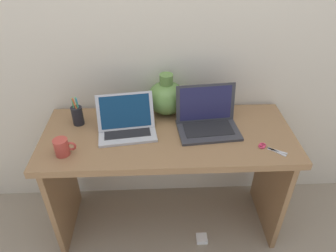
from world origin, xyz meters
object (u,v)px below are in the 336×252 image
at_px(laptop_right, 207,117).
at_px(coffee_mug, 62,147).
at_px(green_vase, 166,97).
at_px(scissors, 267,148).
at_px(pen_cup, 77,115).
at_px(laptop_left, 126,123).
at_px(power_brick, 202,239).

distance_m(laptop_right, coffee_mug, 0.78).
bearing_deg(green_vase, coffee_mug, -145.11).
distance_m(coffee_mug, scissors, 1.04).
height_order(coffee_mug, scissors, coffee_mug).
relative_size(laptop_right, pen_cup, 1.96).
bearing_deg(laptop_right, scissors, -35.53).
distance_m(pen_cup, scissors, 1.05).
xyz_separation_m(laptop_left, coffee_mug, (-0.31, -0.19, -0.01)).
bearing_deg(pen_cup, laptop_left, -15.40).
height_order(scissors, power_brick, scissors).
bearing_deg(pen_cup, scissors, -14.67).
distance_m(green_vase, scissors, 0.64).
bearing_deg(coffee_mug, scissors, 0.08).
relative_size(pen_cup, power_brick, 2.58).
bearing_deg(scissors, power_brick, -178.03).
height_order(pen_cup, power_brick, pen_cup).
distance_m(scissors, power_brick, 0.80).
xyz_separation_m(scissors, power_brick, (-0.30, -0.01, -0.75)).
distance_m(coffee_mug, pen_cup, 0.27).
distance_m(green_vase, pen_cup, 0.52).
height_order(laptop_right, power_brick, laptop_right).
bearing_deg(scissors, laptop_right, 144.47).
bearing_deg(coffee_mug, pen_cup, 84.40).
distance_m(laptop_left, green_vase, 0.30).
bearing_deg(power_brick, coffee_mug, 179.34).
relative_size(coffee_mug, scissors, 0.83).
distance_m(laptop_left, scissors, 0.76).
bearing_deg(green_vase, laptop_right, -36.82).
relative_size(coffee_mug, pen_cup, 0.62).
height_order(green_vase, coffee_mug, green_vase).
height_order(laptop_right, green_vase, green_vase).
bearing_deg(laptop_left, green_vase, 38.67).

